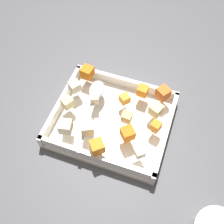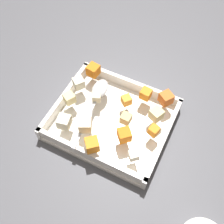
# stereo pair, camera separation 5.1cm
# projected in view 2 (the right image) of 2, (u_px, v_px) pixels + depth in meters

# --- Properties ---
(ground_plane) EXTENTS (4.00, 4.00, 0.00)m
(ground_plane) POSITION_uv_depth(u_px,v_px,m) (109.00, 123.00, 0.82)
(ground_plane) COLOR #4C4C51
(baking_dish) EXTENTS (0.33, 0.28, 0.05)m
(baking_dish) POSITION_uv_depth(u_px,v_px,m) (112.00, 120.00, 0.81)
(baking_dish) COLOR white
(baking_dish) RESTS_ON ground_plane
(carrot_chunk_heap_top) EXTENTS (0.05, 0.05, 0.03)m
(carrot_chunk_heap_top) POSITION_uv_depth(u_px,v_px,m) (166.00, 98.00, 0.79)
(carrot_chunk_heap_top) COLOR orange
(carrot_chunk_heap_top) RESTS_ON baking_dish
(carrot_chunk_mid_left) EXTENTS (0.03, 0.03, 0.02)m
(carrot_chunk_mid_left) POSITION_uv_depth(u_px,v_px,m) (154.00, 130.00, 0.74)
(carrot_chunk_mid_left) COLOR orange
(carrot_chunk_mid_left) RESTS_ON baking_dish
(carrot_chunk_heap_side) EXTENTS (0.05, 0.05, 0.03)m
(carrot_chunk_heap_side) POSITION_uv_depth(u_px,v_px,m) (92.00, 145.00, 0.71)
(carrot_chunk_heap_side) COLOR orange
(carrot_chunk_heap_side) RESTS_ON baking_dish
(carrot_chunk_near_right) EXTENTS (0.03, 0.03, 0.03)m
(carrot_chunk_near_right) POSITION_uv_depth(u_px,v_px,m) (146.00, 94.00, 0.80)
(carrot_chunk_near_right) COLOR orange
(carrot_chunk_near_right) RESTS_ON baking_dish
(carrot_chunk_far_right) EXTENTS (0.04, 0.04, 0.03)m
(carrot_chunk_far_right) POSITION_uv_depth(u_px,v_px,m) (93.00, 70.00, 0.84)
(carrot_chunk_far_right) COLOR orange
(carrot_chunk_far_right) RESTS_ON baking_dish
(carrot_chunk_rim_edge) EXTENTS (0.04, 0.04, 0.03)m
(carrot_chunk_rim_edge) POSITION_uv_depth(u_px,v_px,m) (126.00, 100.00, 0.79)
(carrot_chunk_rim_edge) COLOR orange
(carrot_chunk_rim_edge) RESTS_ON baking_dish
(carrot_chunk_back_center) EXTENTS (0.05, 0.05, 0.03)m
(carrot_chunk_back_center) POSITION_uv_depth(u_px,v_px,m) (124.00, 135.00, 0.72)
(carrot_chunk_back_center) COLOR orange
(carrot_chunk_back_center) RESTS_ON baking_dish
(potato_chunk_corner_nw) EXTENTS (0.04, 0.04, 0.03)m
(potato_chunk_corner_nw) POSITION_uv_depth(u_px,v_px,m) (64.00, 122.00, 0.74)
(potato_chunk_corner_nw) COLOR beige
(potato_chunk_corner_nw) RESTS_ON baking_dish
(potato_chunk_far_left) EXTENTS (0.05, 0.05, 0.03)m
(potato_chunk_far_left) POSITION_uv_depth(u_px,v_px,m) (85.00, 125.00, 0.74)
(potato_chunk_far_left) COLOR beige
(potato_chunk_far_left) RESTS_ON baking_dish
(potato_chunk_corner_sw) EXTENTS (0.03, 0.03, 0.02)m
(potato_chunk_corner_sw) POSITION_uv_depth(u_px,v_px,m) (97.00, 97.00, 0.79)
(potato_chunk_corner_sw) COLOR beige
(potato_chunk_corner_sw) RESTS_ON baking_dish
(potato_chunk_near_left) EXTENTS (0.04, 0.04, 0.03)m
(potato_chunk_near_left) POSITION_uv_depth(u_px,v_px,m) (156.00, 114.00, 0.76)
(potato_chunk_near_left) COLOR #E0CC89
(potato_chunk_near_left) RESTS_ON baking_dish
(potato_chunk_mid_right) EXTENTS (0.04, 0.04, 0.03)m
(potato_chunk_mid_right) POSITION_uv_depth(u_px,v_px,m) (69.00, 98.00, 0.79)
(potato_chunk_mid_right) COLOR #E0CC89
(potato_chunk_mid_right) RESTS_ON baking_dish
(potato_chunk_corner_se) EXTENTS (0.03, 0.03, 0.03)m
(potato_chunk_corner_se) POSITION_uv_depth(u_px,v_px,m) (126.00, 117.00, 0.75)
(potato_chunk_corner_se) COLOR tan
(potato_chunk_corner_se) RESTS_ON baking_dish
(parsnip_chunk_under_handle) EXTENTS (0.03, 0.03, 0.02)m
(parsnip_chunk_under_handle) POSITION_uv_depth(u_px,v_px,m) (134.00, 155.00, 0.70)
(parsnip_chunk_under_handle) COLOR silver
(parsnip_chunk_under_handle) RESTS_ON baking_dish
(parsnip_chunk_front_center) EXTENTS (0.04, 0.04, 0.03)m
(parsnip_chunk_front_center) POSITION_uv_depth(u_px,v_px,m) (79.00, 83.00, 0.82)
(parsnip_chunk_front_center) COLOR beige
(parsnip_chunk_front_center) RESTS_ON baking_dish
(serving_spoon) EXTENTS (0.06, 0.24, 0.02)m
(serving_spoon) POSITION_uv_depth(u_px,v_px,m) (98.00, 92.00, 0.81)
(serving_spoon) COLOR silver
(serving_spoon) RESTS_ON baking_dish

